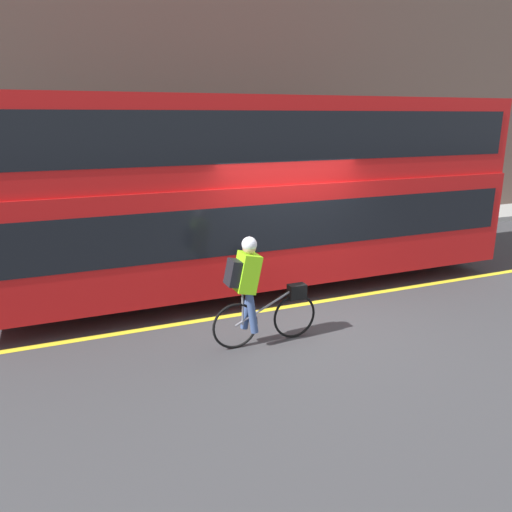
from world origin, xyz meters
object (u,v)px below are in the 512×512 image
bus (257,184)px  street_sign_post (48,198)px  trash_bin (98,229)px  cyclist_on_bike (255,288)px

bus → street_sign_post: bearing=136.9°
bus → street_sign_post: (-3.60, 3.37, -0.54)m
trash_bin → street_sign_post: (-1.01, -0.01, 0.79)m
cyclist_on_bike → trash_bin: bearing=104.9°
bus → trash_bin: bus is taller
cyclist_on_bike → trash_bin: 6.01m
bus → cyclist_on_bike: (-1.05, -2.43, -1.10)m
bus → cyclist_on_bike: size_ratio=5.96×
bus → trash_bin: (-2.59, 3.37, -1.32)m
cyclist_on_bike → trash_bin: cyclist_on_bike is taller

